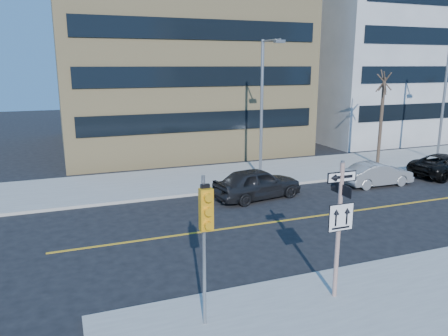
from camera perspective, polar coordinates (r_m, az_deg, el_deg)
name	(u,v)px	position (r m, az deg, el deg)	size (l,w,h in m)	color
ground	(292,265)	(15.66, 8.85, -12.37)	(120.00, 120.00, 0.00)	black
far_sidewalk	(426,158)	(35.52, 24.88, 1.24)	(66.00, 6.00, 0.15)	gray
sign_pole	(339,222)	(12.78, 14.81, -6.86)	(0.92, 0.92, 4.06)	beige
traffic_signal	(206,222)	(10.71, -2.40, -7.01)	(0.32, 0.45, 4.00)	gray
parked_car_a	(257,183)	(22.55, 4.37, -2.00)	(4.72, 1.90, 1.61)	black
parked_car_b	(378,174)	(26.43, 19.43, -0.75)	(4.06, 1.42, 1.34)	gray
parked_car_c	(446,165)	(30.38, 27.05, 0.35)	(4.99, 2.30, 1.39)	black
streetlight_a	(264,100)	(25.59, 5.19, 8.80)	(0.55, 2.25, 8.00)	gray
streetlight_b	(447,95)	(34.10, 27.14, 8.53)	(0.55, 2.25, 8.00)	gray
street_tree_west	(384,84)	(30.97, 20.18, 10.26)	(1.80, 1.80, 6.35)	#3E2E25
building_brick	(169,37)	(38.37, -7.22, 16.58)	(18.00, 18.00, 18.00)	tan
building_grey_mid	(387,57)	(47.75, 20.55, 13.40)	(20.00, 16.00, 15.00)	#989A9D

